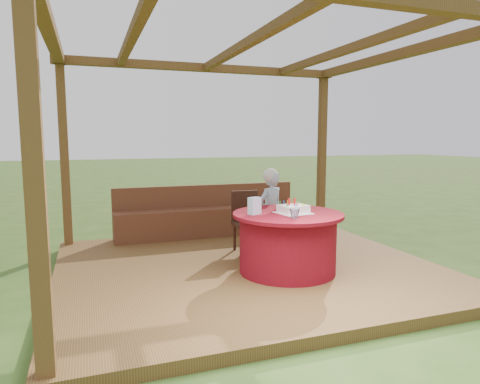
# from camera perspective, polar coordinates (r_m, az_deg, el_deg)

# --- Properties ---
(ground) EXTENTS (60.00, 60.00, 0.00)m
(ground) POSITION_cam_1_polar(r_m,az_deg,el_deg) (5.43, 0.90, -10.84)
(ground) COLOR #31511B
(ground) RESTS_ON ground
(deck) EXTENTS (4.50, 4.00, 0.12)m
(deck) POSITION_cam_1_polar(r_m,az_deg,el_deg) (5.41, 0.90, -10.24)
(deck) COLOR brown
(deck) RESTS_ON ground
(pergola) EXTENTS (4.50, 4.00, 2.72)m
(pergola) POSITION_cam_1_polar(r_m,az_deg,el_deg) (5.21, 0.95, 15.20)
(pergola) COLOR brown
(pergola) RESTS_ON deck
(bench) EXTENTS (3.00, 0.42, 0.80)m
(bench) POSITION_cam_1_polar(r_m,az_deg,el_deg) (6.92, -4.08, -3.60)
(bench) COLOR brown
(bench) RESTS_ON deck
(table) EXTENTS (1.28, 1.28, 0.70)m
(table) POSITION_cam_1_polar(r_m,az_deg,el_deg) (5.06, 6.35, -6.64)
(table) COLOR maroon
(table) RESTS_ON deck
(chair) EXTENTS (0.39, 0.39, 0.83)m
(chair) POSITION_cam_1_polar(r_m,az_deg,el_deg) (5.93, 0.93, -3.62)
(chair) COLOR #371C11
(chair) RESTS_ON deck
(elderly_woman) EXTENTS (0.47, 0.39, 1.16)m
(elderly_woman) POSITION_cam_1_polar(r_m,az_deg,el_deg) (5.89, 4.07, -2.29)
(elderly_woman) COLOR #93BFDB
(elderly_woman) RESTS_ON deck
(birthday_cake) EXTENTS (0.41, 0.41, 0.17)m
(birthday_cake) POSITION_cam_1_polar(r_m,az_deg,el_deg) (4.97, 7.12, -2.25)
(birthday_cake) COLOR white
(birthday_cake) RESTS_ON table
(gift_bag) EXTENTS (0.16, 0.14, 0.20)m
(gift_bag) POSITION_cam_1_polar(r_m,az_deg,el_deg) (4.86, 1.94, -1.85)
(gift_bag) COLOR #E695D5
(gift_bag) RESTS_ON table
(drinking_glass) EXTENTS (0.12, 0.12, 0.11)m
(drinking_glass) POSITION_cam_1_polar(r_m,az_deg,el_deg) (4.65, 7.28, -2.88)
(drinking_glass) COLOR white
(drinking_glass) RESTS_ON table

